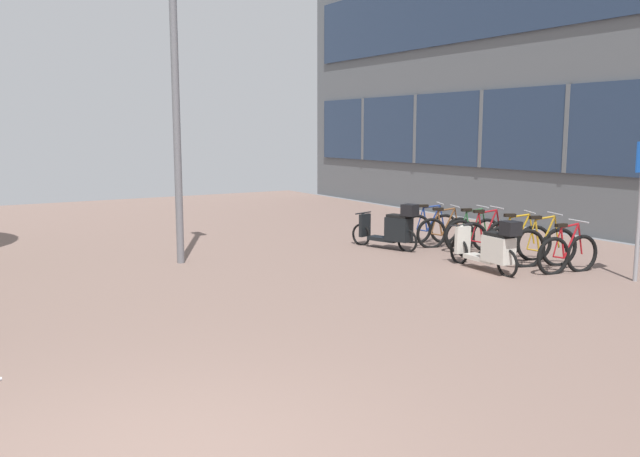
# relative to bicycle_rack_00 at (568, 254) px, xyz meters

# --- Properties ---
(ground) EXTENTS (21.00, 40.00, 0.13)m
(ground) POSITION_rel_bicycle_rack_00_xyz_m (-6.98, -3.14, -0.36)
(ground) COLOR #342D2E
(bicycle_rack_00) EXTENTS (1.33, 0.48, 0.96)m
(bicycle_rack_00) POSITION_rel_bicycle_rack_00_xyz_m (0.00, 0.00, 0.00)
(bicycle_rack_00) COLOR black
(bicycle_rack_00) RESTS_ON ground
(bicycle_rack_01) EXTENTS (1.36, 0.56, 1.03)m
(bicycle_rack_01) POSITION_rel_bicycle_rack_00_xyz_m (0.09, 0.62, 0.02)
(bicycle_rack_01) COLOR black
(bicycle_rack_01) RESTS_ON ground
(bicycle_rack_02) EXTENTS (1.30, 0.63, 1.00)m
(bicycle_rack_02) POSITION_rel_bicycle_rack_00_xyz_m (0.10, 1.24, 0.01)
(bicycle_rack_02) COLOR black
(bicycle_rack_02) RESTS_ON ground
(bicycle_rack_03) EXTENTS (1.40, 0.50, 1.03)m
(bicycle_rack_03) POSITION_rel_bicycle_rack_00_xyz_m (-0.12, 1.86, 0.02)
(bicycle_rack_03) COLOR black
(bicycle_rack_03) RESTS_ON ground
(bicycle_rack_04) EXTENTS (1.31, 0.49, 0.97)m
(bicycle_rack_04) POSITION_rel_bicycle_rack_00_xyz_m (0.13, 2.48, 0.00)
(bicycle_rack_04) COLOR black
(bicycle_rack_04) RESTS_ON ground
(bicycle_rack_05) EXTENTS (1.26, 0.55, 0.94)m
(bicycle_rack_05) POSITION_rel_bicycle_rack_00_xyz_m (-0.08, 3.10, -0.01)
(bicycle_rack_05) COLOR black
(bicycle_rack_05) RESTS_ON ground
(bicycle_rack_06) EXTENTS (1.23, 0.61, 0.94)m
(bicycle_rack_06) POSITION_rel_bicycle_rack_00_xyz_m (0.04, 3.72, -0.01)
(bicycle_rack_06) COLOR black
(bicycle_rack_06) RESTS_ON ground
(scooter_near) EXTENTS (0.78, 1.66, 1.02)m
(scooter_near) POSITION_rel_bicycle_rack_00_xyz_m (-1.23, 3.46, 0.12)
(scooter_near) COLOR black
(scooter_near) RESTS_ON ground
(scooter_mid) EXTENTS (0.52, 1.82, 1.00)m
(scooter_mid) POSITION_rel_bicycle_rack_00_xyz_m (-1.11, 0.74, 0.11)
(scooter_mid) COLOR black
(scooter_mid) RESTS_ON ground
(lamp_post) EXTENTS (0.20, 0.52, 5.87)m
(lamp_post) POSITION_rel_bicycle_rack_00_xyz_m (-5.55, 4.42, 2.92)
(lamp_post) COLOR slate
(lamp_post) RESTS_ON ground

